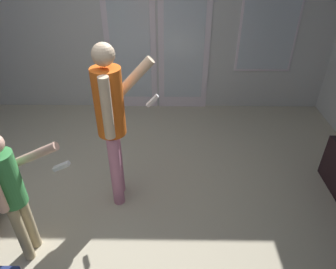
% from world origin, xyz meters
% --- Properties ---
extents(ground_plane, '(6.05, 4.60, 0.02)m').
position_xyz_m(ground_plane, '(0.00, 0.00, -0.01)').
color(ground_plane, beige).
extents(wall_back_with_doors, '(6.05, 0.09, 2.58)m').
position_xyz_m(wall_back_with_doors, '(0.10, 2.27, 1.26)').
color(wall_back_with_doors, silver).
rests_on(wall_back_with_doors, ground_plane).
extents(person_adult, '(0.54, 0.47, 1.60)m').
position_xyz_m(person_adult, '(0.18, 0.27, 0.96)').
color(person_adult, pink).
rests_on(person_adult, ground_plane).
extents(person_child, '(0.54, 0.32, 1.20)m').
position_xyz_m(person_child, '(-0.47, -0.41, 0.72)').
color(person_child, tan).
rests_on(person_child, ground_plane).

